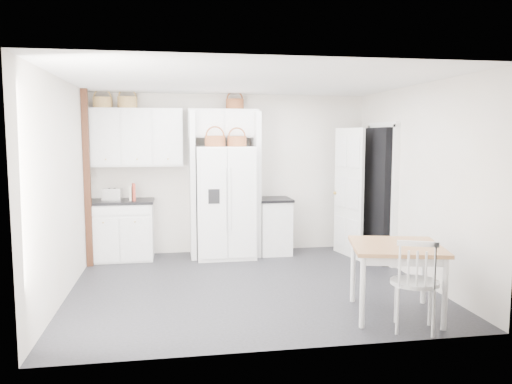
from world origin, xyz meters
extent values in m
plane|color=black|center=(0.00, 0.00, 0.00)|extent=(4.50, 4.50, 0.00)
plane|color=white|center=(0.00, 0.00, 2.60)|extent=(4.50, 4.50, 0.00)
plane|color=beige|center=(0.00, 2.00, 1.30)|extent=(4.50, 0.00, 4.50)
plane|color=beige|center=(-2.25, 0.00, 1.30)|extent=(0.00, 4.00, 4.00)
plane|color=beige|center=(2.25, 0.00, 1.30)|extent=(0.00, 4.00, 4.00)
cube|color=white|center=(-0.15, 1.60, 0.88)|extent=(0.91, 0.73, 1.76)
cube|color=white|center=(-1.77, 1.70, 0.45)|extent=(0.96, 0.61, 0.89)
cube|color=white|center=(0.66, 1.70, 0.44)|extent=(0.50, 0.60, 0.87)
cube|color=#A76435|center=(1.38, -1.32, 0.39)|extent=(1.12, 1.12, 0.77)
cube|color=white|center=(1.38, -1.75, 0.48)|extent=(0.60, 0.58, 0.97)
cube|color=black|center=(-1.77, 1.70, 0.91)|extent=(1.00, 0.65, 0.04)
cube|color=black|center=(0.66, 1.70, 0.89)|extent=(0.54, 0.64, 0.04)
cube|color=silver|center=(-1.88, 1.60, 1.03)|extent=(0.30, 0.20, 0.20)
cube|color=#AD3929|center=(-1.56, 1.62, 1.06)|extent=(0.07, 0.18, 0.26)
cube|color=beige|center=(-1.60, 1.62, 1.04)|extent=(0.06, 0.15, 0.22)
cylinder|color=olive|center=(-2.01, 1.83, 2.43)|extent=(0.29, 0.29, 0.17)
cylinder|color=olive|center=(-1.64, 1.83, 2.44)|extent=(0.30, 0.30, 0.18)
cylinder|color=brown|center=(0.04, 1.83, 2.43)|extent=(0.29, 0.29, 0.16)
cylinder|color=brown|center=(-0.31, 1.50, 1.85)|extent=(0.32, 0.32, 0.17)
cylinder|color=brown|center=(0.03, 1.50, 1.84)|extent=(0.30, 0.30, 0.16)
cube|color=white|center=(-1.50, 1.83, 1.90)|extent=(1.40, 0.34, 0.90)
cube|color=white|center=(-0.15, 1.83, 2.12)|extent=(1.12, 0.34, 0.45)
cube|color=white|center=(-0.66, 1.70, 1.15)|extent=(0.08, 0.60, 2.30)
cube|color=white|center=(0.36, 1.70, 1.15)|extent=(0.08, 0.60, 2.30)
cube|color=#3A1E11|center=(-2.20, 1.35, 1.30)|extent=(0.09, 0.09, 2.60)
cube|color=black|center=(2.16, 1.00, 1.02)|extent=(0.18, 0.85, 2.05)
cube|color=white|center=(1.80, 1.33, 1.02)|extent=(0.21, 0.79, 2.05)
camera|label=1|loc=(-0.96, -6.21, 1.92)|focal=35.00mm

